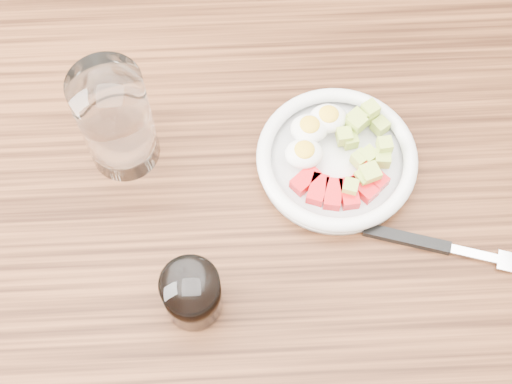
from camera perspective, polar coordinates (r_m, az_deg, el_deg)
ground at (r=1.63m, az=0.38°, el=-12.47°), size 4.00×4.00×0.00m
dining_table at (r=0.98m, az=0.61°, el=-3.76°), size 1.50×0.90×0.77m
bowl at (r=0.91m, az=6.40°, el=2.82°), size 0.20×0.20×0.05m
fork at (r=0.89m, az=13.85°, el=-4.09°), size 0.22×0.08×0.01m
water_glass at (r=0.88m, az=-11.15°, el=5.64°), size 0.09×0.09×0.16m
coffee_glass at (r=0.82m, az=-5.14°, el=-8.14°), size 0.07×0.07×0.08m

